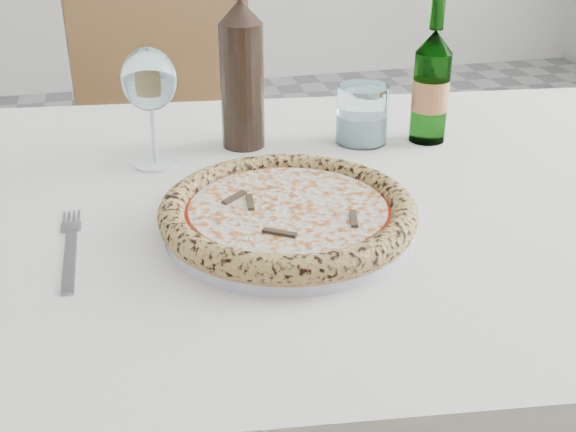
# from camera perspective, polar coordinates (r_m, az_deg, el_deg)

# --- Properties ---
(dining_table) EXTENTS (1.59, 1.06, 0.76)m
(dining_table) POSITION_cam_1_polar(r_m,az_deg,el_deg) (1.01, -1.39, -2.87)
(dining_table) COLOR brown
(dining_table) RESTS_ON floor
(chair_far) EXTENTS (0.50, 0.50, 0.93)m
(chair_far) POSITION_cam_1_polar(r_m,az_deg,el_deg) (1.78, -8.48, 5.32)
(chair_far) COLOR brown
(chair_far) RESTS_ON floor
(plate) EXTENTS (0.30, 0.30, 0.02)m
(plate) POSITION_cam_1_polar(r_m,az_deg,el_deg) (0.88, 0.00, -0.65)
(plate) COLOR silver
(plate) RESTS_ON dining_table
(pizza) EXTENTS (0.31, 0.31, 0.03)m
(pizza) POSITION_cam_1_polar(r_m,az_deg,el_deg) (0.88, -0.00, 0.37)
(pizza) COLOR tan
(pizza) RESTS_ON plate
(fork) EXTENTS (0.03, 0.20, 0.00)m
(fork) POSITION_cam_1_polar(r_m,az_deg,el_deg) (0.88, -16.83, -2.55)
(fork) COLOR slate
(fork) RESTS_ON dining_table
(wine_glass) EXTENTS (0.08, 0.08, 0.18)m
(wine_glass) POSITION_cam_1_polar(r_m,az_deg,el_deg) (1.06, -10.92, 10.33)
(wine_glass) COLOR white
(wine_glass) RESTS_ON dining_table
(tumbler) EXTENTS (0.08, 0.08, 0.09)m
(tumbler) POSITION_cam_1_polar(r_m,az_deg,el_deg) (1.16, 5.85, 7.70)
(tumbler) COLOR white
(tumbler) RESTS_ON dining_table
(beer_bottle) EXTENTS (0.06, 0.06, 0.22)m
(beer_bottle) POSITION_cam_1_polar(r_m,az_deg,el_deg) (1.17, 11.23, 10.00)
(beer_bottle) COLOR #3E833A
(beer_bottle) RESTS_ON dining_table
(wine_bottle) EXTENTS (0.07, 0.07, 0.27)m
(wine_bottle) POSITION_cam_1_polar(r_m,az_deg,el_deg) (1.12, -3.67, 11.22)
(wine_bottle) COLOR black
(wine_bottle) RESTS_ON dining_table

